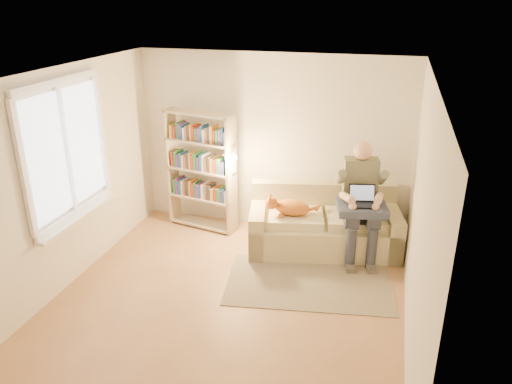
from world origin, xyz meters
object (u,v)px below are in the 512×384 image
(sofa, at_px, (324,227))
(laptop, at_px, (367,200))
(cat, at_px, (289,207))
(person, at_px, (361,195))
(bookshelf, at_px, (201,165))

(sofa, height_order, laptop, laptop)
(cat, relative_size, laptop, 1.79)
(person, bearing_deg, cat, 178.48)
(person, bearing_deg, bookshelf, 162.20)
(cat, distance_m, bookshelf, 1.50)
(cat, xyz_separation_m, laptop, (1.01, 0.03, 0.21))
(laptop, xyz_separation_m, bookshelf, (-2.42, 0.38, 0.12))
(bookshelf, bearing_deg, laptop, 2.43)
(laptop, bearing_deg, sofa, 148.31)
(laptop, bearing_deg, cat, 169.77)
(laptop, distance_m, bookshelf, 2.45)
(laptop, bearing_deg, bookshelf, 159.13)
(laptop, bearing_deg, person, 108.80)
(sofa, bearing_deg, laptop, -31.69)
(cat, bearing_deg, bookshelf, 151.77)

